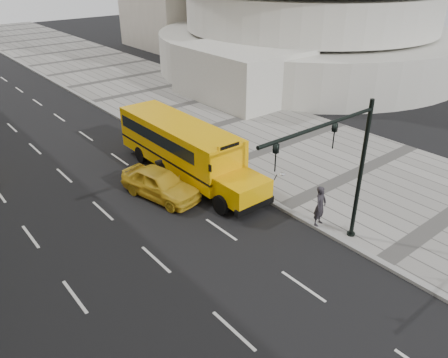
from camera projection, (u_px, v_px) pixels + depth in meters
ground at (121, 204)px, 22.17m from camera, size 140.00×140.00×0.00m
sidewalk_museum at (285, 145)px, 28.89m from camera, size 12.00×140.00×0.15m
curb_museum at (214, 170)px, 25.51m from camera, size 0.30×140.00×0.15m
school_bus at (182, 145)px, 24.56m from camera, size 2.96×11.56×3.19m
taxi_near at (160, 184)px, 22.50m from camera, size 2.80×4.87×1.56m
pedestrian at (320, 206)px, 19.84m from camera, size 0.79×0.60×1.95m
traffic_signal at (342, 164)px, 16.91m from camera, size 6.18×0.36×6.40m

